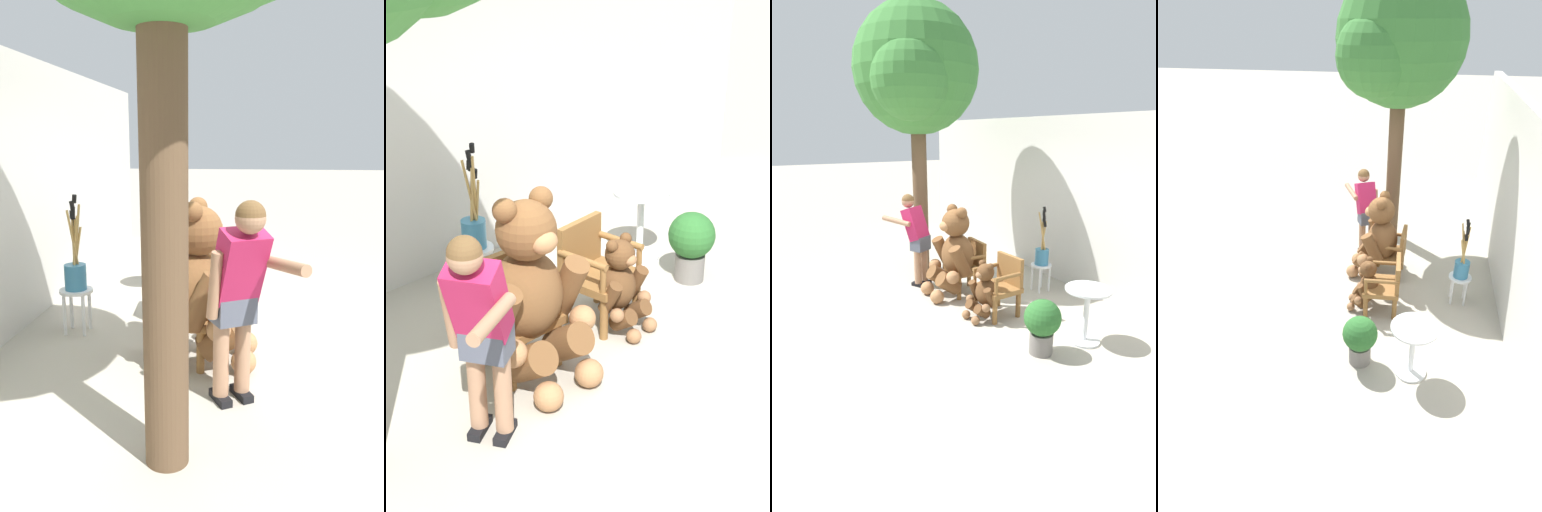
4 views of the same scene
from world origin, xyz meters
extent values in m
plane|color=#A8A091|center=(0.00, 0.00, 0.00)|extent=(60.00, 60.00, 0.00)
cube|color=beige|center=(0.00, 2.40, 1.40)|extent=(10.00, 0.16, 2.80)
cube|color=brown|center=(-0.48, 0.57, 0.41)|extent=(0.58, 0.54, 0.07)
cylinder|color=brown|center=(-0.72, 0.36, 0.18)|extent=(0.07, 0.07, 0.37)
cylinder|color=brown|center=(-0.26, 0.35, 0.18)|extent=(0.07, 0.07, 0.37)
cylinder|color=brown|center=(-0.70, 0.78, 0.18)|extent=(0.07, 0.07, 0.37)
cylinder|color=brown|center=(-0.24, 0.77, 0.18)|extent=(0.07, 0.07, 0.37)
cube|color=brown|center=(-0.47, 0.80, 0.65)|extent=(0.52, 0.08, 0.42)
cylinder|color=brown|center=(-0.73, 0.58, 0.66)|extent=(0.07, 0.48, 0.06)
cylinder|color=brown|center=(-0.74, 0.37, 0.55)|extent=(0.05, 0.05, 0.22)
cylinder|color=brown|center=(-0.23, 0.56, 0.66)|extent=(0.07, 0.48, 0.06)
cylinder|color=brown|center=(-0.24, 0.35, 0.55)|extent=(0.05, 0.05, 0.22)
cube|color=brown|center=(0.48, 0.57, 0.41)|extent=(0.60, 0.56, 0.07)
cylinder|color=brown|center=(0.27, 0.34, 0.18)|extent=(0.07, 0.07, 0.37)
cylinder|color=brown|center=(0.73, 0.38, 0.18)|extent=(0.07, 0.07, 0.37)
cylinder|color=brown|center=(0.23, 0.76, 0.18)|extent=(0.07, 0.07, 0.37)
cylinder|color=brown|center=(0.69, 0.80, 0.18)|extent=(0.07, 0.07, 0.37)
cube|color=brown|center=(0.46, 0.80, 0.65)|extent=(0.52, 0.10, 0.42)
cylinder|color=brown|center=(0.23, 0.55, 0.66)|extent=(0.09, 0.48, 0.06)
cylinder|color=brown|center=(0.25, 0.34, 0.55)|extent=(0.05, 0.05, 0.22)
cylinder|color=brown|center=(0.73, 0.59, 0.66)|extent=(0.09, 0.48, 0.06)
cylinder|color=brown|center=(0.75, 0.38, 0.55)|extent=(0.05, 0.05, 0.22)
ellipsoid|color=brown|center=(-0.48, 0.45, 0.66)|extent=(0.61, 0.52, 0.68)
sphere|color=brown|center=(-0.48, 0.41, 1.19)|extent=(0.43, 0.43, 0.43)
ellipsoid|color=#A47148|center=(-0.49, 0.23, 1.16)|extent=(0.21, 0.17, 0.16)
sphere|color=black|center=(-0.49, 0.23, 1.17)|extent=(0.06, 0.06, 0.06)
sphere|color=brown|center=(-0.64, 0.44, 1.37)|extent=(0.17, 0.17, 0.17)
sphere|color=brown|center=(-0.32, 0.43, 1.37)|extent=(0.17, 0.17, 0.17)
cylinder|color=brown|center=(-0.80, 0.34, 0.66)|extent=(0.21, 0.38, 0.52)
sphere|color=#A47148|center=(-0.82, 0.21, 0.43)|extent=(0.20, 0.20, 0.20)
cylinder|color=brown|center=(-0.16, 0.32, 0.66)|extent=(0.21, 0.38, 0.52)
sphere|color=#A47148|center=(-0.15, 0.19, 0.43)|extent=(0.20, 0.20, 0.20)
cylinder|color=brown|center=(-0.67, 0.20, 0.29)|extent=(0.26, 0.43, 0.40)
sphere|color=#A47148|center=(-0.69, 0.00, 0.11)|extent=(0.22, 0.22, 0.22)
cylinder|color=brown|center=(-0.30, 0.19, 0.29)|extent=(0.26, 0.43, 0.40)
sphere|color=#A47148|center=(-0.29, -0.01, 0.11)|extent=(0.22, 0.22, 0.22)
ellipsoid|color=brown|center=(0.48, 0.39, 0.38)|extent=(0.36, 0.31, 0.39)
sphere|color=brown|center=(0.48, 0.37, 0.68)|extent=(0.25, 0.25, 0.25)
ellipsoid|color=#8C603D|center=(0.49, 0.26, 0.66)|extent=(0.12, 0.10, 0.09)
sphere|color=black|center=(0.49, 0.26, 0.67)|extent=(0.04, 0.04, 0.04)
sphere|color=brown|center=(0.39, 0.37, 0.79)|extent=(0.10, 0.10, 0.10)
sphere|color=brown|center=(0.57, 0.39, 0.79)|extent=(0.10, 0.10, 0.10)
cylinder|color=brown|center=(0.30, 0.31, 0.38)|extent=(0.13, 0.23, 0.30)
sphere|color=#8C603D|center=(0.30, 0.23, 0.25)|extent=(0.12, 0.12, 0.12)
cylinder|color=brown|center=(0.67, 0.34, 0.38)|extent=(0.13, 0.23, 0.30)
sphere|color=#8C603D|center=(0.68, 0.26, 0.25)|extent=(0.12, 0.12, 0.12)
cylinder|color=brown|center=(0.39, 0.24, 0.17)|extent=(0.16, 0.25, 0.23)
sphere|color=#8C603D|center=(0.39, 0.12, 0.06)|extent=(0.12, 0.12, 0.12)
cylinder|color=brown|center=(0.60, 0.25, 0.17)|extent=(0.16, 0.25, 0.23)
sphere|color=#8C603D|center=(0.62, 0.14, 0.06)|extent=(0.12, 0.12, 0.12)
cube|color=black|center=(-1.18, 0.17, 0.03)|extent=(0.25, 0.19, 0.06)
cylinder|color=#A37556|center=(-1.18, 0.17, 0.47)|extent=(0.12, 0.12, 0.82)
cube|color=black|center=(-1.09, 0.01, 0.03)|extent=(0.25, 0.19, 0.06)
cylinder|color=#A37556|center=(-1.09, 0.01, 0.47)|extent=(0.12, 0.12, 0.82)
cube|color=#4C5160|center=(-1.14, 0.09, 0.75)|extent=(0.34, 0.37, 0.24)
cube|color=#B21E4C|center=(-1.22, 0.04, 1.07)|extent=(0.48, 0.46, 0.58)
sphere|color=#A37556|center=(-1.34, -0.03, 1.43)|extent=(0.21, 0.21, 0.21)
sphere|color=brown|center=(-1.34, -0.03, 1.45)|extent=(0.21, 0.21, 0.21)
cylinder|color=#A37556|center=(-1.35, -0.24, 1.12)|extent=(0.54, 0.35, 0.13)
cylinder|color=#A37556|center=(-1.31, 0.21, 0.95)|extent=(0.19, 0.15, 0.51)
cylinder|color=silver|center=(0.06, 1.71, 0.45)|extent=(0.34, 0.34, 0.03)
cylinder|color=silver|center=(0.16, 1.81, 0.22)|extent=(0.04, 0.04, 0.43)
cylinder|color=silver|center=(-0.04, 1.81, 0.22)|extent=(0.04, 0.04, 0.43)
cylinder|color=silver|center=(0.16, 1.62, 0.22)|extent=(0.04, 0.04, 0.43)
cylinder|color=silver|center=(-0.04, 1.62, 0.22)|extent=(0.04, 0.04, 0.43)
cylinder|color=teal|center=(0.06, 1.71, 0.59)|extent=(0.22, 0.22, 0.26)
cylinder|color=tan|center=(0.06, 1.72, 0.86)|extent=(0.10, 0.05, 0.65)
cylinder|color=black|center=(0.06, 1.72, 1.23)|extent=(0.05, 0.05, 0.09)
cylinder|color=tan|center=(0.11, 1.70, 0.82)|extent=(0.05, 0.13, 0.56)
cylinder|color=black|center=(0.11, 1.70, 1.14)|extent=(0.05, 0.06, 0.09)
cylinder|color=tan|center=(0.07, 1.71, 0.86)|extent=(0.03, 0.07, 0.64)
cylinder|color=black|center=(0.07, 1.71, 1.22)|extent=(0.05, 0.05, 0.08)
cylinder|color=tan|center=(0.07, 1.71, 0.88)|extent=(0.08, 0.12, 0.68)
cylinder|color=black|center=(0.07, 1.71, 1.26)|extent=(0.05, 0.06, 0.09)
cylinder|color=tan|center=(0.09, 1.69, 0.94)|extent=(0.13, 0.15, 0.79)
cylinder|color=black|center=(0.09, 1.69, 1.38)|extent=(0.05, 0.06, 0.09)
cylinder|color=tan|center=(0.06, 1.71, 0.91)|extent=(0.12, 0.10, 0.74)
cylinder|color=black|center=(0.06, 1.71, 1.32)|extent=(0.05, 0.05, 0.09)
cylinder|color=silver|center=(1.67, 1.11, 0.70)|extent=(0.56, 0.56, 0.03)
cylinder|color=silver|center=(1.67, 1.11, 0.34)|extent=(0.07, 0.07, 0.69)
cylinder|color=silver|center=(1.67, 1.11, 0.01)|extent=(0.40, 0.40, 0.03)
cylinder|color=brown|center=(-1.93, 0.45, 1.48)|extent=(0.27, 0.27, 2.96)
cylinder|color=slate|center=(1.62, 0.45, 0.13)|extent=(0.28, 0.28, 0.26)
sphere|color=#286028|center=(1.62, 0.45, 0.46)|extent=(0.44, 0.44, 0.44)
camera|label=1|loc=(-4.63, -0.02, 1.94)|focal=35.00mm
camera|label=2|loc=(-3.50, -2.95, 3.16)|focal=50.00mm
camera|label=3|loc=(4.88, -2.41, 2.54)|focal=28.00mm
camera|label=4|loc=(5.31, 1.07, 3.81)|focal=28.00mm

